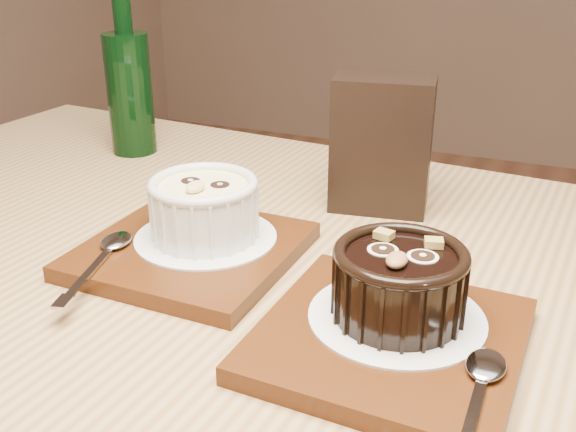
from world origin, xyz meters
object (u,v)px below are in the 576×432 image
(ramekin_dark, at_px, (399,280))
(green_bottle, at_px, (129,89))
(table, at_px, (262,394))
(tray_left, at_px, (191,251))
(ramekin_white, at_px, (204,206))
(tray_right, at_px, (389,339))
(condiment_stand, at_px, (382,144))

(ramekin_dark, relative_size, green_bottle, 0.45)
(table, relative_size, tray_left, 7.03)
(ramekin_white, relative_size, tray_right, 0.55)
(condiment_stand, bearing_deg, green_bottle, 170.48)
(green_bottle, bearing_deg, tray_left, -46.86)
(ramekin_dark, xyz_separation_m, condiment_stand, (-0.08, 0.23, 0.02))
(ramekin_dark, relative_size, condiment_stand, 0.69)
(ramekin_white, bearing_deg, tray_right, -25.50)
(tray_left, distance_m, ramekin_white, 0.04)
(table, bearing_deg, green_bottle, 137.69)
(table, height_order, condiment_stand, condiment_stand)
(tray_right, relative_size, ramekin_dark, 1.86)
(green_bottle, bearing_deg, tray_right, -35.79)
(table, distance_m, tray_right, 0.15)
(table, height_order, ramekin_white, ramekin_white)
(ramekin_dark, height_order, condiment_stand, condiment_stand)
(tray_right, relative_size, green_bottle, 0.83)
(tray_left, relative_size, ramekin_dark, 1.86)
(tray_right, distance_m, green_bottle, 0.53)
(tray_right, relative_size, condiment_stand, 1.29)
(tray_left, xyz_separation_m, green_bottle, (-0.22, 0.24, 0.08))
(table, relative_size, ramekin_dark, 13.07)
(ramekin_white, height_order, tray_right, ramekin_white)
(tray_left, relative_size, green_bottle, 0.83)
(tray_left, xyz_separation_m, ramekin_dark, (0.20, -0.05, 0.04))
(tray_right, xyz_separation_m, condiment_stand, (-0.08, 0.25, 0.06))
(table, relative_size, green_bottle, 5.86)
(table, relative_size, tray_right, 7.03)
(table, xyz_separation_m, ramekin_white, (-0.08, 0.06, 0.14))
(table, xyz_separation_m, tray_right, (0.11, -0.02, 0.10))
(tray_right, distance_m, condiment_stand, 0.27)
(tray_right, bearing_deg, tray_left, 161.43)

